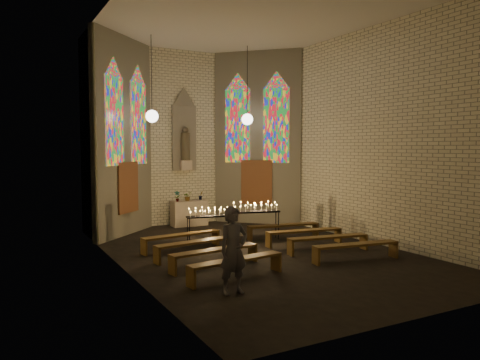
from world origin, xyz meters
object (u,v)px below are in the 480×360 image
votive_stand_right (255,209)px  visitor (234,250)px  aisle_flower_pot (232,233)px  votive_stand_left (209,214)px  altar (189,213)px

votive_stand_right → visitor: (-3.34, -4.86, -0.11)m
aisle_flower_pot → votive_stand_left: votive_stand_left is taller
votive_stand_left → altar: bearing=87.3°
votive_stand_left → visitor: visitor is taller
aisle_flower_pot → votive_stand_right: size_ratio=0.28×
aisle_flower_pot → visitor: visitor is taller
votive_stand_left → visitor: bearing=-100.8°
votive_stand_left → votive_stand_right: size_ratio=0.90×
votive_stand_left → votive_stand_right: votive_stand_right is taller
aisle_flower_pot → altar: bearing=93.0°
altar → votive_stand_right: size_ratio=0.83×
aisle_flower_pot → votive_stand_right: 1.12m
votive_stand_left → visitor: size_ratio=0.82×
altar → visitor: (-2.43, -8.55, 0.43)m
altar → votive_stand_left: 3.48m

